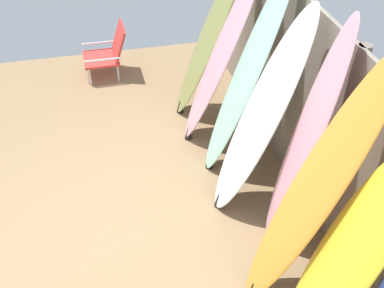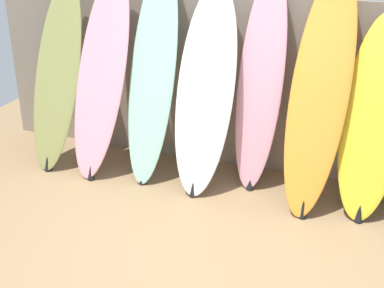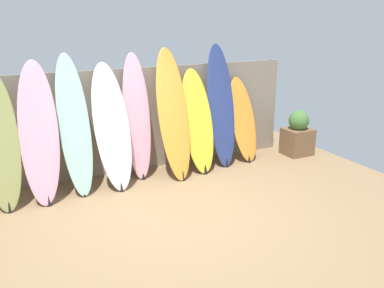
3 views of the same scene
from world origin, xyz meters
name	(u,v)px [view 1 (image 1 of 3)]	position (x,y,z in m)	size (l,w,h in m)	color
ground	(99,268)	(0.00, 0.00, 0.00)	(7.68, 7.68, 0.00)	#8E704C
fence_back	(340,148)	(0.00, 2.01, 0.90)	(6.08, 0.11, 1.80)	gray
surfboard_olive_0	(209,36)	(-2.11, 1.48, 0.94)	(0.54, 0.81, 1.91)	olive
surfboard_pink_1	(222,52)	(-1.58, 1.47, 1.01)	(0.65, 0.89, 2.04)	pink
surfboard_seafoam_2	(246,74)	(-1.05, 1.55, 1.05)	(0.47, 0.79, 2.11)	#9ED6BC
surfboard_white_3	(261,116)	(-0.48, 1.50, 0.97)	(0.58, 0.82, 1.95)	white
surfboard_pink_4	(305,140)	(0.00, 1.69, 1.03)	(0.49, 0.54, 2.08)	pink
surfboard_orange_5	(314,190)	(0.58, 1.51, 1.06)	(0.59, 0.93, 2.14)	orange
surfboard_yellow_6	(345,261)	(1.05, 1.54, 0.87)	(0.58, 0.73, 1.77)	yellow
beach_chair	(109,51)	(-3.21, 0.46, 0.33)	(0.50, 0.55, 0.66)	silver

